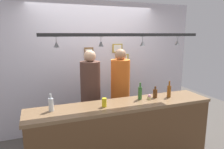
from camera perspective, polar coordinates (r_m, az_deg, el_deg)
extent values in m
cube|color=silver|center=(4.21, -4.80, 2.27)|extent=(4.40, 0.06, 2.60)
cube|color=brown|center=(2.96, 3.10, -8.53)|extent=(2.70, 0.55, 0.04)
cube|color=brown|center=(2.96, 5.08, -19.00)|extent=(2.65, 0.04, 0.93)
cube|color=black|center=(2.84, 2.90, 11.04)|extent=(2.20, 0.36, 0.04)
cylinder|color=silver|center=(2.65, -15.39, 10.13)|extent=(0.06, 0.06, 0.00)
cylinder|color=silver|center=(2.65, -15.36, 9.54)|extent=(0.01, 0.01, 0.06)
cone|color=silver|center=(2.65, -15.29, 8.13)|extent=(0.07, 0.07, 0.08)
cylinder|color=silver|center=(2.74, -3.12, 10.53)|extent=(0.06, 0.06, 0.00)
cylinder|color=silver|center=(2.75, -3.12, 9.96)|extent=(0.01, 0.01, 0.06)
cone|color=silver|center=(2.75, -3.10, 8.60)|extent=(0.07, 0.07, 0.08)
cylinder|color=silver|center=(2.90, 8.59, 10.46)|extent=(0.06, 0.06, 0.00)
cylinder|color=silver|center=(2.90, 8.57, 9.92)|extent=(0.01, 0.01, 0.06)
cone|color=silver|center=(2.90, 8.54, 8.63)|extent=(0.07, 0.07, 0.08)
cylinder|color=silver|center=(3.24, 17.89, 10.12)|extent=(0.06, 0.06, 0.00)
cylinder|color=silver|center=(3.24, 17.86, 9.64)|extent=(0.01, 0.01, 0.06)
cone|color=silver|center=(3.24, 17.79, 8.49)|extent=(0.07, 0.07, 0.08)
cube|color=#2D334C|center=(3.72, -5.82, -13.47)|extent=(0.17, 0.18, 0.81)
cylinder|color=brown|center=(3.47, -6.07, -2.10)|extent=(0.34, 0.34, 0.70)
sphere|color=tan|center=(3.40, -6.22, 5.14)|extent=(0.20, 0.20, 0.20)
cube|color=#2D334C|center=(3.88, 2.25, -12.31)|extent=(0.17, 0.18, 0.81)
cylinder|color=orange|center=(3.64, 2.34, -1.35)|extent=(0.34, 0.34, 0.70)
sphere|color=#9E7556|center=(3.57, 2.40, 5.58)|extent=(0.20, 0.20, 0.20)
cylinder|color=#512D14|center=(3.27, 11.95, -5.22)|extent=(0.07, 0.07, 0.13)
cylinder|color=#512D14|center=(3.25, 12.01, -3.70)|extent=(0.03, 0.03, 0.05)
cylinder|color=#336B2D|center=(3.14, 7.84, -5.20)|extent=(0.06, 0.06, 0.19)
cylinder|color=#336B2D|center=(3.11, 7.90, -2.91)|extent=(0.03, 0.03, 0.07)
cylinder|color=silver|center=(2.77, -16.69, -8.09)|extent=(0.06, 0.06, 0.17)
cylinder|color=silver|center=(2.74, -16.83, -5.81)|extent=(0.03, 0.03, 0.06)
cylinder|color=brown|center=(3.35, 15.64, -4.59)|extent=(0.06, 0.06, 0.18)
cylinder|color=brown|center=(3.32, 15.76, -2.43)|extent=(0.03, 0.03, 0.08)
cylinder|color=yellow|center=(2.81, -2.19, -7.81)|extent=(0.07, 0.07, 0.12)
cylinder|color=beige|center=(3.18, 10.36, -6.48)|extent=(0.06, 0.06, 0.04)
sphere|color=pink|center=(3.18, 10.38, -5.93)|extent=(0.05, 0.05, 0.05)
cube|color=#B29338|center=(4.28, 1.52, 7.36)|extent=(0.22, 0.02, 0.18)
cube|color=white|center=(4.27, 1.58, 7.35)|extent=(0.17, 0.01, 0.14)
cube|color=#B29338|center=(4.34, 2.82, 4.51)|extent=(0.30, 0.02, 0.18)
cube|color=white|center=(4.33, 2.88, 4.49)|extent=(0.23, 0.01, 0.14)
cube|color=brown|center=(4.10, -6.49, 5.73)|extent=(0.18, 0.02, 0.26)
cube|color=white|center=(4.09, -6.45, 5.71)|extent=(0.14, 0.01, 0.20)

